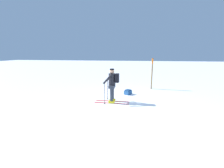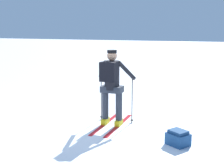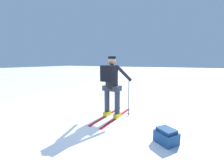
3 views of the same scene
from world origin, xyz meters
The scene contains 4 objects.
ground_plane centered at (0.00, 0.00, 0.00)m, with size 80.00×80.00×0.00m, color white.
skier centered at (0.36, 0.66, 0.99)m, with size 0.95×1.74×1.71m.
dropped_backpack centered at (1.97, -0.05, 0.14)m, with size 0.50×0.49×0.29m.
trail_marker centered at (3.63, -1.58, 1.22)m, with size 0.10×0.10×2.11m.
Camera 1 is at (-6.83, -0.43, 2.48)m, focal length 24.00 mm.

